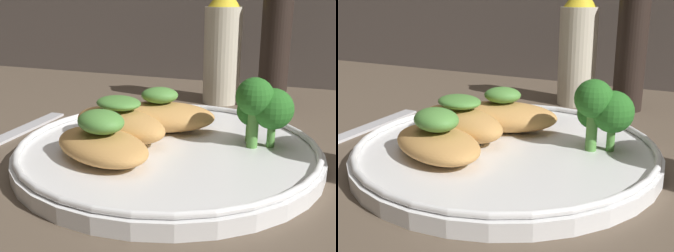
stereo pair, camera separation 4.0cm
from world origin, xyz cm
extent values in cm
cube|color=brown|center=(0.00, 0.00, -0.50)|extent=(180.00, 180.00, 1.00)
cylinder|color=white|center=(0.00, 0.00, 0.70)|extent=(29.16, 29.16, 1.40)
torus|color=white|center=(0.00, 0.00, 1.70)|extent=(28.56, 28.56, 0.60)
ellipsoid|color=tan|center=(-4.23, -5.26, 2.64)|extent=(12.21, 10.29, 2.48)
ellipsoid|color=#518E3D|center=(-4.23, -5.26, 4.88)|extent=(5.85, 5.43, 1.99)
ellipsoid|color=tan|center=(-5.21, -0.26, 2.99)|extent=(12.32, 8.76, 3.18)
ellipsoid|color=#518E3D|center=(-5.21, -0.26, 5.20)|extent=(5.81, 5.20, 1.24)
ellipsoid|color=tan|center=(-2.56, 4.24, 2.92)|extent=(12.87, 8.85, 3.04)
ellipsoid|color=#518E3D|center=(-2.56, 4.24, 5.27)|extent=(4.57, 4.02, 1.66)
cylinder|color=#569942|center=(9.30, 3.25, 2.60)|extent=(0.76, 0.76, 2.40)
sphere|color=#286B23|center=(9.30, 3.25, 5.17)|extent=(3.89, 3.89, 3.89)
cylinder|color=#569942|center=(7.17, 4.06, 2.46)|extent=(0.90, 0.90, 2.13)
sphere|color=#286B23|center=(7.17, 4.06, 4.53)|extent=(2.87, 2.87, 2.87)
cylinder|color=#569942|center=(7.64, 2.53, 3.27)|extent=(1.04, 1.04, 3.73)
sphere|color=#286B23|center=(7.64, 2.53, 6.38)|extent=(3.56, 3.56, 3.56)
cylinder|color=beige|center=(-0.81, 24.11, 6.87)|extent=(5.37, 5.37, 13.74)
cylinder|color=black|center=(6.59, 24.11, 7.95)|extent=(4.05, 4.05, 15.90)
cube|color=silver|center=(-19.07, -0.37, 0.30)|extent=(2.22, 18.68, 0.60)
camera|label=1|loc=(13.67, -35.78, 15.49)|focal=45.00mm
camera|label=2|loc=(17.33, -34.15, 15.49)|focal=45.00mm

